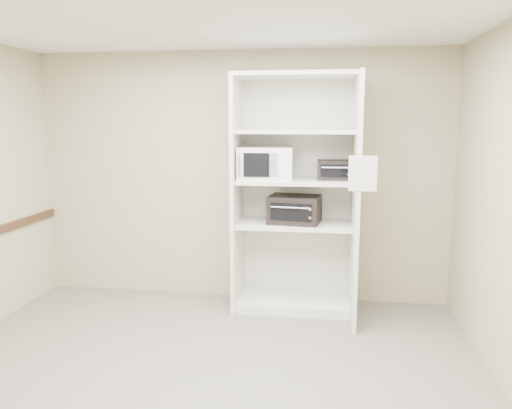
# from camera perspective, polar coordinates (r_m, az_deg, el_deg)

# --- Properties ---
(floor) EXTENTS (4.50, 4.00, 0.01)m
(floor) POSITION_cam_1_polar(r_m,az_deg,el_deg) (3.99, -6.94, -19.85)
(floor) COLOR #635C54
(floor) RESTS_ON ground
(ceiling) EXTENTS (4.50, 4.00, 0.01)m
(ceiling) POSITION_cam_1_polar(r_m,az_deg,el_deg) (3.56, -7.86, 21.57)
(ceiling) COLOR white
(wall_back) EXTENTS (4.50, 0.02, 2.70)m
(wall_back) POSITION_cam_1_polar(r_m,az_deg,el_deg) (5.47, -1.83, 3.16)
(wall_back) COLOR tan
(wall_back) RESTS_ON ground
(wall_front) EXTENTS (4.50, 0.02, 2.70)m
(wall_front) POSITION_cam_1_polar(r_m,az_deg,el_deg) (1.75, -25.29, -11.40)
(wall_front) COLOR tan
(wall_front) RESTS_ON ground
(shelving_unit) EXTENTS (1.24, 0.92, 2.42)m
(shelving_unit) POSITION_cam_1_polar(r_m,az_deg,el_deg) (5.13, 4.96, 0.25)
(shelving_unit) COLOR beige
(shelving_unit) RESTS_ON floor
(microwave) EXTENTS (0.55, 0.43, 0.32)m
(microwave) POSITION_cam_1_polar(r_m,az_deg,el_deg) (5.06, 1.13, 4.74)
(microwave) COLOR white
(microwave) RESTS_ON shelving_unit
(toaster_oven_upper) EXTENTS (0.35, 0.26, 0.20)m
(toaster_oven_upper) POSITION_cam_1_polar(r_m,az_deg,el_deg) (5.10, 8.97, 3.93)
(toaster_oven_upper) COLOR black
(toaster_oven_upper) RESTS_ON shelving_unit
(toaster_oven_lower) EXTENTS (0.55, 0.45, 0.28)m
(toaster_oven_lower) POSITION_cam_1_polar(r_m,az_deg,el_deg) (5.12, 4.45, -0.55)
(toaster_oven_lower) COLOR black
(toaster_oven_lower) RESTS_ON shelving_unit
(paper_sign) EXTENTS (0.24, 0.01, 0.31)m
(paper_sign) POSITION_cam_1_polar(r_m,az_deg,el_deg) (4.46, 12.11, 3.47)
(paper_sign) COLOR white
(paper_sign) RESTS_ON shelving_unit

